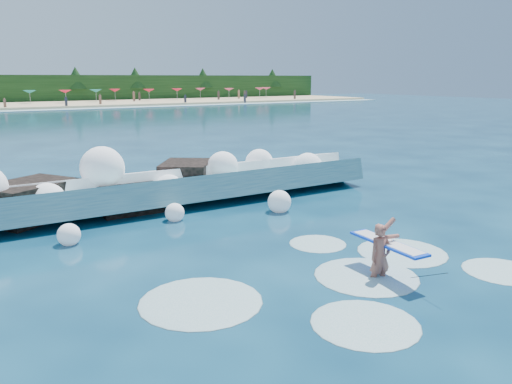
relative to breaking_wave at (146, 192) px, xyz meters
The scene contains 6 objects.
ground 6.48m from the breaking_wave, 87.41° to the right, with size 200.00×200.00×0.00m, color #082A42.
breaking_wave is the anchor object (origin of this frame).
rock_cluster 1.21m from the breaking_wave, 152.35° to the left, with size 8.69×3.38×1.53m.
surfer_with_board 9.31m from the breaking_wave, 75.62° to the right, with size 0.89×2.78×1.55m.
wave_spray 0.54m from the breaking_wave, 150.08° to the right, with size 14.64×4.64×2.27m.
surf_foam 8.79m from the breaking_wave, 80.00° to the right, with size 8.97×5.91×0.13m.
Camera 1 is at (-6.13, -10.11, 4.48)m, focal length 35.00 mm.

